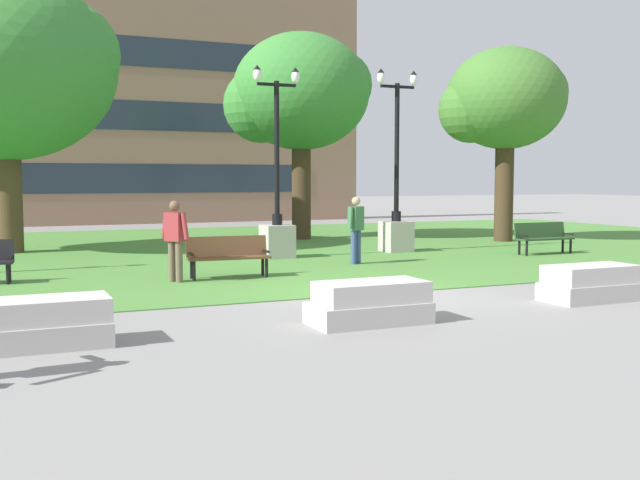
% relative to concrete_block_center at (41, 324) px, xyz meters
% --- Properties ---
extents(ground_plane, '(140.00, 140.00, 0.00)m').
position_rel_concrete_block_center_xyz_m(ground_plane, '(6.04, 2.16, -0.31)').
color(ground_plane, gray).
extents(grass_lawn, '(40.00, 20.00, 0.02)m').
position_rel_concrete_block_center_xyz_m(grass_lawn, '(6.04, 12.16, -0.30)').
color(grass_lawn, '#4C8438').
rests_on(grass_lawn, ground).
extents(concrete_block_center, '(1.80, 0.90, 0.64)m').
position_rel_concrete_block_center_xyz_m(concrete_block_center, '(0.00, 0.00, 0.00)').
color(concrete_block_center, '#BCB7B2').
rests_on(concrete_block_center, ground).
extents(concrete_block_left, '(1.80, 0.90, 0.64)m').
position_rel_concrete_block_center_xyz_m(concrete_block_left, '(4.66, -0.30, 0.00)').
color(concrete_block_left, '#BCB7B2').
rests_on(concrete_block_left, ground).
extents(concrete_block_right, '(1.80, 0.90, 0.64)m').
position_rel_concrete_block_center_xyz_m(concrete_block_right, '(9.29, -0.02, 0.00)').
color(concrete_block_right, '#BCB7B2').
rests_on(concrete_block_right, ground).
extents(park_bench_near_left, '(1.84, 0.67, 0.90)m').
position_rel_concrete_block_center_xyz_m(park_bench_near_left, '(4.20, 5.53, 0.23)').
color(park_bench_near_left, brown).
rests_on(park_bench_near_left, grass_lawn).
extents(park_bench_far_left, '(1.81, 0.55, 0.90)m').
position_rel_concrete_block_center_xyz_m(park_bench_far_left, '(14.02, 6.82, 0.23)').
color(park_bench_far_left, '#284723').
rests_on(park_bench_far_left, grass_lawn).
extents(lamp_post_right, '(1.32, 0.80, 5.20)m').
position_rel_concrete_block_center_xyz_m(lamp_post_right, '(6.65, 8.97, 0.76)').
color(lamp_post_right, '#ADA89E').
rests_on(lamp_post_right, grass_lawn).
extents(lamp_post_center, '(1.32, 0.80, 5.35)m').
position_rel_concrete_block_center_xyz_m(lamp_post_center, '(10.51, 9.16, 0.79)').
color(lamp_post_center, '#ADA89E').
rests_on(lamp_post_center, grass_lawn).
extents(tree_near_left, '(6.70, 6.38, 8.11)m').
position_rel_concrete_block_center_xyz_m(tree_near_left, '(-0.11, 13.49, 5.03)').
color(tree_near_left, '#4C3823').
rests_on(tree_near_left, grass_lawn).
extents(tree_near_right, '(4.29, 4.09, 6.66)m').
position_rel_concrete_block_center_xyz_m(tree_near_right, '(15.73, 10.94, 4.53)').
color(tree_near_right, '#42301E').
rests_on(tree_near_right, grass_lawn).
extents(tree_far_right, '(5.11, 4.87, 7.32)m').
position_rel_concrete_block_center_xyz_m(tree_far_right, '(9.65, 14.66, 4.88)').
color(tree_far_right, '#42301E').
rests_on(tree_far_right, grass_lawn).
extents(person_bystander_near_lawn, '(0.49, 0.73, 1.71)m').
position_rel_concrete_block_center_xyz_m(person_bystander_near_lawn, '(2.98, 5.28, 0.68)').
color(person_bystander_near_lawn, brown).
rests_on(person_bystander_near_lawn, grass_lawn).
extents(person_bystander_far_lawn, '(0.63, 0.48, 1.71)m').
position_rel_concrete_block_center_xyz_m(person_bystander_far_lawn, '(7.95, 6.75, 0.68)').
color(person_bystander_far_lawn, '#384C7A').
rests_on(person_bystander_far_lawn, grass_lawn).
extents(building_facade_distant, '(22.33, 1.03, 12.30)m').
position_rel_concrete_block_center_xyz_m(building_facade_distant, '(6.54, 26.66, 5.83)').
color(building_facade_distant, '#8E6B56').
rests_on(building_facade_distant, ground).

